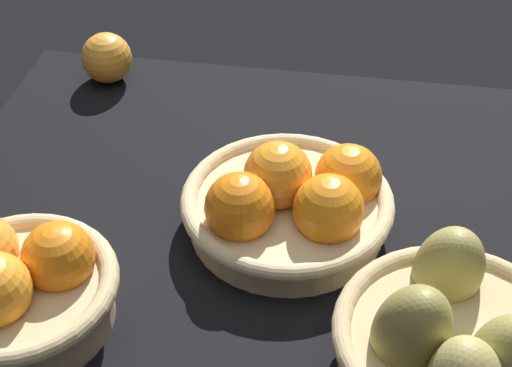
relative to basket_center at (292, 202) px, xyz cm
name	(u,v)px	position (x,y,z in cm)	size (l,w,h in cm)	color
market_tray	(269,239)	(-2.50, -0.89, -5.51)	(84.00, 72.00, 3.00)	black
basket_center	(292,202)	(0.00, 0.00, 0.00)	(25.16, 25.16, 10.87)	#D3BC8C
basket_near_left	(18,287)	(-26.07, -18.15, 0.70)	(20.68, 20.68, 11.25)	tan
basket_near_right_pears	(455,343)	(17.98, -18.36, 0.65)	(24.05, 26.40, 14.47)	tan
loose_orange_front_gap	(107,58)	(-31.42, 28.31, -0.22)	(7.58, 7.58, 7.58)	#F49E33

